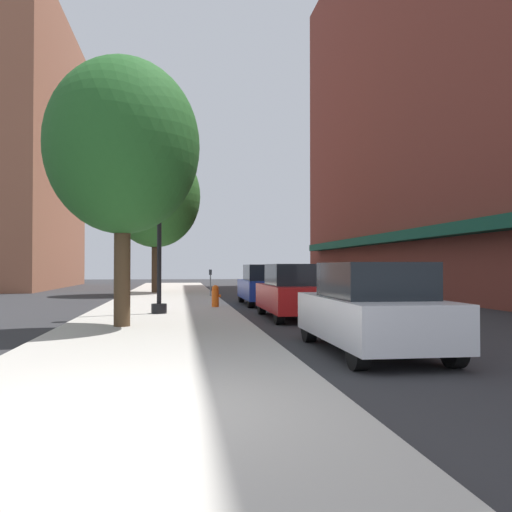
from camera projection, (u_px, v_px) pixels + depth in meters
ground_plane at (260, 303)px, 23.97m from camera, size 90.00×90.00×0.00m
sidewalk_slab at (167, 301)px, 24.42m from camera, size 4.80×50.00×0.12m
building_right_brick at (452, 74)px, 29.67m from camera, size 6.80×40.00×23.86m
building_far_background at (23, 150)px, 40.92m from camera, size 6.80×18.00×20.42m
lamppost at (159, 215)px, 17.29m from camera, size 0.48×0.48×5.90m
fire_hydrant at (215, 296)px, 20.02m from camera, size 0.33×0.26×0.79m
parking_meter_near at (210, 279)px, 27.44m from camera, size 0.14×0.09×1.31m
tree_near at (123, 147)px, 13.64m from camera, size 3.79×3.79×6.63m
tree_mid at (155, 196)px, 31.12m from camera, size 5.04×5.04×8.33m
car_white at (372, 309)px, 10.09m from camera, size 1.80×4.30×1.66m
car_red at (295, 292)px, 16.77m from camera, size 1.80×4.30×1.66m
car_blue at (265, 285)px, 22.74m from camera, size 1.80×4.30×1.66m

